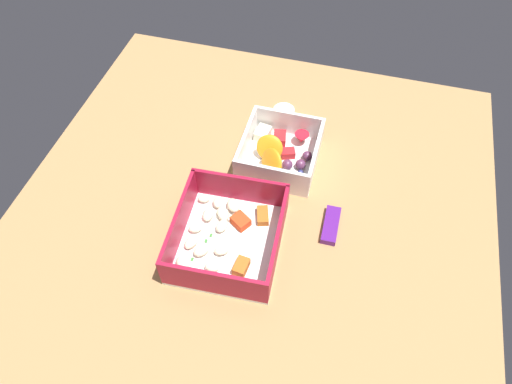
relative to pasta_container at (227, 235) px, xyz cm
name	(u,v)px	position (x,y,z in cm)	size (l,w,h in cm)	color
table_surface	(254,207)	(-8.40, 2.13, -3.01)	(80.00, 80.00, 2.00)	#9E7547
pasta_container	(227,235)	(0.00, 0.00, 0.00)	(19.17, 17.30, 6.46)	white
fruit_bowl	(280,152)	(-19.09, 3.94, 0.09)	(14.26, 13.40, 5.84)	white
candy_bar	(331,225)	(-7.07, 15.51, -1.41)	(7.00, 2.40, 1.20)	#51197A
paper_cup_liner	(285,113)	(-30.36, 2.37, -1.06)	(4.14, 4.14, 1.89)	white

